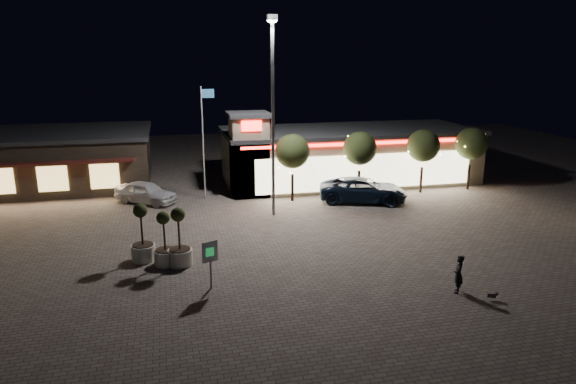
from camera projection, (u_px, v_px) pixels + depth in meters
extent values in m
plane|color=#675C53|center=(267.00, 265.00, 25.41)|extent=(90.00, 90.00, 0.00)
cube|color=gray|center=(349.00, 156.00, 42.18)|extent=(20.00, 8.00, 4.00)
cube|color=#262628|center=(349.00, 130.00, 41.62)|extent=(20.40, 8.40, 0.30)
cube|color=#FFF1BF|center=(367.00, 172.00, 38.47)|extent=(17.00, 0.12, 2.60)
cube|color=#FF1D14|center=(368.00, 143.00, 37.89)|extent=(19.00, 0.10, 0.18)
cube|color=gray|center=(249.00, 156.00, 37.45)|extent=(2.60, 2.60, 5.80)
cube|color=#262628|center=(248.00, 114.00, 36.67)|extent=(3.00, 3.00, 0.30)
cube|color=#FF1D14|center=(252.00, 126.00, 35.57)|extent=(1.40, 0.10, 0.70)
cube|color=#382D23|center=(44.00, 160.00, 40.55)|extent=(16.00, 10.00, 4.00)
cube|color=#262628|center=(41.00, 133.00, 40.00)|extent=(16.40, 10.40, 0.30)
cube|color=#591E19|center=(26.00, 164.00, 35.27)|extent=(14.40, 0.80, 0.15)
cube|color=#F9CD70|center=(53.00, 179.00, 36.24)|extent=(2.00, 0.12, 1.80)
cube|color=#F9CD70|center=(105.00, 176.00, 37.03)|extent=(2.00, 0.12, 1.80)
cylinder|color=gray|center=(273.00, 123.00, 31.83)|extent=(0.20, 0.20, 12.00)
cube|color=gray|center=(272.00, 17.00, 30.24)|extent=(0.60, 0.40, 0.35)
cube|color=white|center=(272.00, 21.00, 30.29)|extent=(0.45, 0.30, 0.08)
cylinder|color=white|center=(203.00, 144.00, 36.15)|extent=(0.10, 0.10, 8.00)
cube|color=#276191|center=(208.00, 93.00, 35.35)|extent=(0.90, 0.04, 0.60)
cylinder|color=#332319|center=(292.00, 188.00, 36.40)|extent=(0.20, 0.20, 1.92)
sphere|color=#2D3819|center=(292.00, 151.00, 35.72)|extent=(2.42, 2.42, 2.42)
cylinder|color=#332319|center=(359.00, 184.00, 37.52)|extent=(0.20, 0.20, 1.92)
sphere|color=#2D3819|center=(360.00, 148.00, 36.85)|extent=(2.42, 2.42, 2.42)
cylinder|color=#332319|center=(421.00, 180.00, 38.64)|extent=(0.20, 0.20, 1.92)
sphere|color=#2D3819|center=(423.00, 146.00, 37.97)|extent=(2.42, 2.42, 2.42)
cylinder|color=#332319|center=(468.00, 177.00, 39.54)|extent=(0.20, 0.20, 1.92)
sphere|color=#2D3819|center=(471.00, 144.00, 38.87)|extent=(2.42, 2.42, 2.42)
imported|color=black|center=(363.00, 190.00, 36.19)|extent=(6.74, 4.79, 1.71)
imported|color=silver|center=(146.00, 192.00, 35.89)|extent=(4.71, 4.13, 1.54)
imported|color=black|center=(458.00, 274.00, 22.23)|extent=(0.67, 0.74, 1.70)
cube|color=#59514C|center=(491.00, 295.00, 21.64)|extent=(0.39, 0.24, 0.19)
sphere|color=#59514C|center=(497.00, 294.00, 21.62)|extent=(0.17, 0.17, 0.17)
cylinder|color=silver|center=(143.00, 253.00, 25.87)|extent=(1.21, 1.21, 0.81)
cylinder|color=black|center=(143.00, 245.00, 25.76)|extent=(1.05, 1.05, 0.06)
cylinder|color=#332319|center=(142.00, 227.00, 25.52)|extent=(0.10, 0.10, 1.82)
sphere|color=#2D3819|center=(140.00, 211.00, 25.30)|extent=(0.71, 0.71, 0.71)
cylinder|color=silver|center=(166.00, 257.00, 25.35)|extent=(1.12, 1.12, 0.75)
cylinder|color=black|center=(165.00, 250.00, 25.25)|extent=(0.97, 0.97, 0.06)
cylinder|color=#332319|center=(164.00, 233.00, 25.02)|extent=(0.09, 0.09, 1.68)
sphere|color=#2D3819|center=(163.00, 218.00, 24.82)|extent=(0.65, 0.65, 0.65)
cylinder|color=silver|center=(180.00, 257.00, 25.27)|extent=(1.20, 1.20, 0.80)
cylinder|color=black|center=(180.00, 249.00, 25.16)|extent=(1.04, 1.04, 0.06)
cylinder|color=#332319|center=(179.00, 231.00, 24.92)|extent=(0.10, 0.10, 1.81)
sphere|color=#2D3819|center=(178.00, 215.00, 24.70)|extent=(0.70, 0.70, 0.70)
cylinder|color=gray|center=(211.00, 274.00, 22.69)|extent=(0.09, 0.09, 1.34)
cube|color=white|center=(210.00, 252.00, 22.41)|extent=(0.70, 0.31, 0.95)
cube|color=green|center=(210.00, 252.00, 22.37)|extent=(0.37, 0.15, 0.39)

